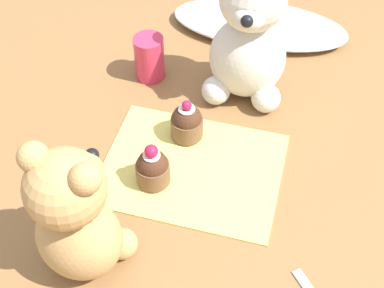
{
  "coord_description": "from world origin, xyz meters",
  "views": [
    {
      "loc": [
        0.13,
        -0.47,
        0.61
      ],
      "look_at": [
        0.0,
        0.0,
        0.06
      ],
      "focal_mm": 50.0,
      "sensor_mm": 36.0,
      "label": 1
    }
  ],
  "objects_px": {
    "teddy_bear_cream": "(249,39)",
    "teddy_bear_tan": "(76,218)",
    "cupcake_near_tan_bear": "(153,168)",
    "cupcake_near_cream_bear": "(187,122)",
    "juice_glass": "(149,58)"
  },
  "relations": [
    {
      "from": "teddy_bear_tan",
      "to": "juice_glass",
      "type": "height_order",
      "value": "teddy_bear_tan"
    },
    {
      "from": "juice_glass",
      "to": "teddy_bear_tan",
      "type": "bearing_deg",
      "value": -84.82
    },
    {
      "from": "cupcake_near_cream_bear",
      "to": "juice_glass",
      "type": "relative_size",
      "value": 0.89
    },
    {
      "from": "teddy_bear_cream",
      "to": "teddy_bear_tan",
      "type": "height_order",
      "value": "teddy_bear_cream"
    },
    {
      "from": "teddy_bear_tan",
      "to": "cupcake_near_cream_bear",
      "type": "relative_size",
      "value": 3.04
    },
    {
      "from": "teddy_bear_cream",
      "to": "cupcake_near_tan_bear",
      "type": "relative_size",
      "value": 3.29
    },
    {
      "from": "teddy_bear_cream",
      "to": "teddy_bear_tan",
      "type": "relative_size",
      "value": 1.12
    },
    {
      "from": "cupcake_near_tan_bear",
      "to": "teddy_bear_cream",
      "type": "bearing_deg",
      "value": 68.59
    },
    {
      "from": "teddy_bear_tan",
      "to": "cupcake_near_tan_bear",
      "type": "relative_size",
      "value": 2.93
    },
    {
      "from": "cupcake_near_tan_bear",
      "to": "teddy_bear_tan",
      "type": "bearing_deg",
      "value": -106.92
    },
    {
      "from": "teddy_bear_tan",
      "to": "cupcake_near_cream_bear",
      "type": "height_order",
      "value": "teddy_bear_tan"
    },
    {
      "from": "juice_glass",
      "to": "cupcake_near_cream_bear",
      "type": "bearing_deg",
      "value": -50.93
    },
    {
      "from": "teddy_bear_tan",
      "to": "juice_glass",
      "type": "xyz_separation_m",
      "value": [
        -0.03,
        0.36,
        -0.06
      ]
    },
    {
      "from": "teddy_bear_cream",
      "to": "teddy_bear_tan",
      "type": "bearing_deg",
      "value": -111.91
    },
    {
      "from": "cupcake_near_cream_bear",
      "to": "juice_glass",
      "type": "bearing_deg",
      "value": 129.07
    }
  ]
}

